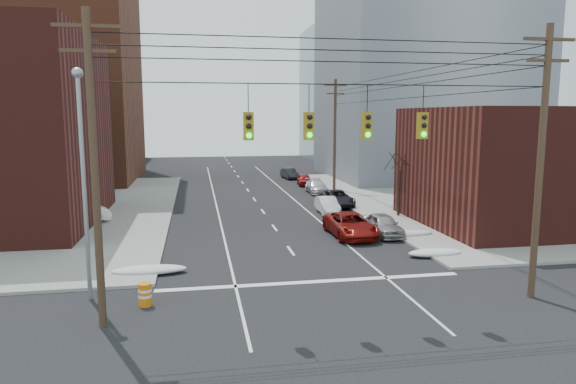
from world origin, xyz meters
name	(u,v)px	position (x,y,z in m)	size (l,w,h in m)	color
ground	(357,344)	(0.00, 0.00, 0.00)	(160.00, 160.00, 0.00)	black
sidewalk_ne	(545,196)	(27.00, 27.00, 0.07)	(40.00, 40.00, 0.15)	gray
building_brick_tall	(21,48)	(-24.00, 48.00, 15.00)	(24.00, 20.00, 30.00)	brown
building_brick_far	(65,125)	(-26.00, 74.00, 6.00)	(22.00, 18.00, 12.00)	#4A1A16
building_office	(422,73)	(22.00, 44.00, 12.50)	(22.00, 20.00, 25.00)	gray
building_glass	(367,95)	(24.00, 70.00, 11.00)	(20.00, 18.00, 22.00)	gray
building_storefront	(539,167)	(18.00, 16.00, 4.00)	(16.00, 12.00, 8.00)	#4A1A16
utility_pole_left	(94,166)	(-8.50, 3.00, 5.78)	(2.20, 0.28, 11.00)	#473323
utility_pole_right	(541,158)	(8.50, 3.00, 5.78)	(2.20, 0.28, 11.00)	#473323
utility_pole_far	(335,133)	(8.50, 34.00, 5.78)	(2.20, 0.28, 11.00)	#473323
traffic_signals	(338,124)	(0.10, 2.97, 7.17)	(17.00, 0.42, 2.02)	black
street_light	(83,165)	(-9.50, 6.00, 5.54)	(0.44, 0.44, 9.32)	gray
bare_tree	(399,186)	(9.59, 20.00, 2.32)	(2.09, 2.20, 4.93)	black
snow_nw	(149,270)	(-7.40, 9.00, 0.21)	(3.50, 1.08, 0.42)	silver
snow_ne	(435,253)	(7.40, 9.50, 0.21)	(3.00, 1.08, 0.42)	silver
snow_east_far	(402,234)	(7.40, 14.00, 0.21)	(4.00, 1.08, 0.42)	silver
red_pickup	(350,225)	(4.29, 14.77, 0.72)	(2.40, 5.21, 1.45)	maroon
parked_car_a	(383,225)	(6.40, 14.64, 0.69)	(1.62, 4.04, 1.38)	#A09FA4
parked_car_b	(327,205)	(4.80, 22.44, 0.63)	(1.33, 3.81, 1.26)	white
parked_car_c	(337,198)	(6.40, 25.35, 0.67)	(2.21, 4.80, 1.33)	black
parked_car_d	(317,187)	(6.40, 32.78, 0.63)	(1.77, 4.37, 1.27)	silver
parked_car_e	(305,180)	(6.40, 38.39, 0.61)	(1.45, 3.60, 1.23)	maroon
parked_car_f	(289,173)	(5.85, 44.58, 0.62)	(1.32, 3.77, 1.24)	black
lot_car_a	(74,213)	(-13.36, 21.00, 0.92)	(1.62, 4.66, 1.53)	white
lot_car_b	(83,195)	(-14.57, 29.95, 0.82)	(2.22, 4.82, 1.34)	#A9A9AE
lot_car_c	(34,209)	(-16.69, 23.62, 0.82)	(1.88, 4.61, 1.34)	black
lot_car_d	(23,206)	(-17.65, 24.32, 0.92)	(1.81, 4.50, 1.53)	#9D9DA1
construction_barrel	(145,294)	(-7.20, 4.81, 0.47)	(0.56, 0.56, 0.92)	orange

